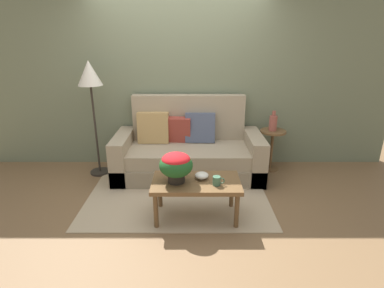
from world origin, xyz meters
TOP-DOWN VIEW (x-y plane):
  - ground_plane at (0.00, 0.00)m, footprint 14.00×14.00m
  - wall_back at (0.00, 1.17)m, footprint 6.40×0.12m
  - area_rug at (0.00, 0.05)m, footprint 2.23×1.64m
  - couch at (0.12, 0.69)m, footprint 2.07×0.90m
  - coffee_table at (0.23, -0.45)m, footprint 0.95×0.53m
  - side_table at (1.37, 0.83)m, footprint 0.37×0.37m
  - floor_lamp at (-1.18, 0.70)m, footprint 0.33×0.33m
  - potted_plant at (0.01, -0.48)m, footprint 0.35×0.35m
  - coffee_mug at (0.44, -0.55)m, footprint 0.13×0.08m
  - snack_bowl at (0.29, -0.40)m, footprint 0.15×0.15m
  - table_vase at (1.36, 0.83)m, footprint 0.11×0.11m

SIDE VIEW (x-z plane):
  - ground_plane at x=0.00m, z-range 0.00..0.00m
  - area_rug at x=0.00m, z-range 0.00..0.01m
  - couch at x=0.12m, z-range -0.22..0.89m
  - coffee_table at x=0.23m, z-range 0.17..0.61m
  - side_table at x=1.37m, z-range 0.12..0.73m
  - snack_bowl at x=0.29m, z-range 0.45..0.52m
  - coffee_mug at x=0.44m, z-range 0.44..0.54m
  - potted_plant at x=0.01m, z-range 0.48..0.81m
  - table_vase at x=1.36m, z-range 0.59..0.88m
  - floor_lamp at x=-1.18m, z-range 0.53..2.15m
  - wall_back at x=0.00m, z-range 0.00..2.89m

